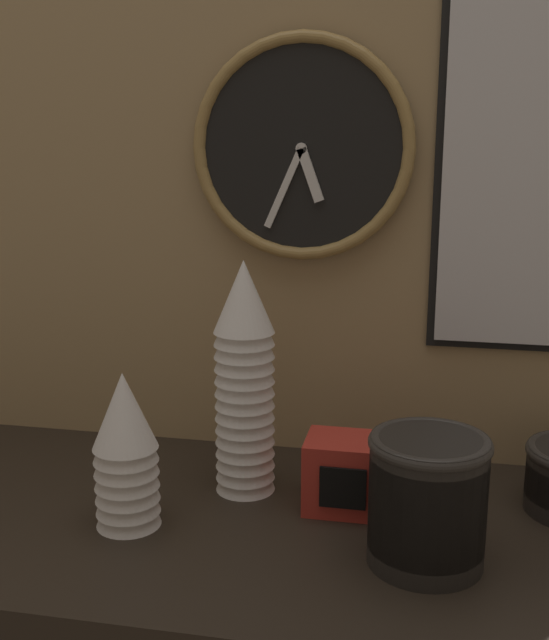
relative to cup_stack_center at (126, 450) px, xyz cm
name	(u,v)px	position (x,y,z in cm)	size (l,w,h in cm)	color
ground_plane	(204,523)	(8.93, 5.99, -12.99)	(160.00, 56.00, 4.00)	black
wall_tiled_back	(243,133)	(8.93, 32.49, 41.51)	(160.00, 3.00, 105.00)	tan
cup_stack_center	(126,450)	(0.00, 0.00, 0.00)	(8.94, 8.94, 21.97)	white
cup_stack_center_right	(245,378)	(13.27, 13.96, 6.62)	(8.94, 8.94, 35.21)	white
bowl_stack_right	(427,498)	(40.35, -1.90, -2.15)	(15.21, 15.21, 16.89)	black
wall_clock	(302,148)	(19.02, 29.45, 39.25)	(34.71, 2.70, 34.71)	black
napkin_dispenser	(347,474)	(28.93, 10.79, -5.71)	(11.73, 9.40, 10.56)	red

